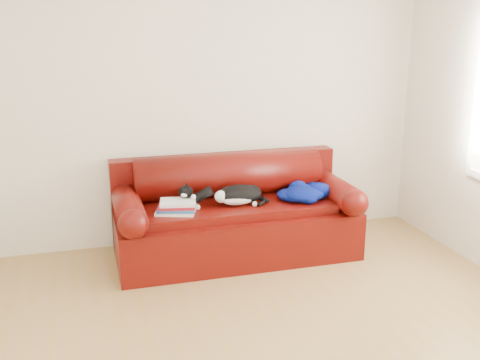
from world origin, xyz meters
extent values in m
plane|color=olive|center=(0.00, 0.00, 0.00)|extent=(4.50, 4.50, 0.00)
cube|color=beige|center=(0.00, 2.00, 1.30)|extent=(4.50, 0.02, 2.60)
cube|color=#360B02|center=(0.30, 1.50, 0.21)|extent=(2.10, 0.90, 0.42)
cube|color=#360B02|center=(0.30, 1.45, 0.45)|extent=(1.66, 0.62, 0.10)
cylinder|color=black|center=(-0.63, 1.17, 0.03)|extent=(0.06, 0.06, 0.05)
cylinder|color=black|center=(1.23, 1.17, 0.03)|extent=(0.06, 0.06, 0.05)
cylinder|color=black|center=(-0.63, 1.83, 0.03)|extent=(0.06, 0.06, 0.05)
cylinder|color=black|center=(1.23, 1.83, 0.03)|extent=(0.06, 0.06, 0.05)
cube|color=#360B02|center=(0.30, 1.86, 0.42)|extent=(2.10, 0.18, 0.85)
cylinder|color=#360B02|center=(0.30, 1.75, 0.68)|extent=(1.70, 0.40, 0.40)
cylinder|color=#360B02|center=(-0.63, 1.50, 0.54)|extent=(0.24, 0.88, 0.24)
sphere|color=#360B02|center=(-0.63, 1.06, 0.54)|extent=(0.24, 0.24, 0.24)
cylinder|color=#360B02|center=(1.23, 1.50, 0.54)|extent=(0.24, 0.88, 0.24)
sphere|color=#360B02|center=(1.23, 1.06, 0.54)|extent=(0.24, 0.24, 0.24)
cube|color=white|center=(-0.24, 1.35, 0.51)|extent=(0.38, 0.33, 0.02)
cube|color=white|center=(-0.24, 1.35, 0.51)|extent=(0.36, 0.32, 0.02)
cube|color=#1C569C|center=(-0.24, 1.35, 0.54)|extent=(0.36, 0.31, 0.02)
cube|color=white|center=(-0.24, 1.35, 0.54)|extent=(0.35, 0.30, 0.02)
cube|color=maroon|center=(-0.24, 1.35, 0.56)|extent=(0.34, 0.29, 0.02)
cube|color=white|center=(-0.24, 1.35, 0.56)|extent=(0.33, 0.28, 0.02)
cube|color=silver|center=(-0.24, 1.35, 0.59)|extent=(0.33, 0.27, 0.02)
cube|color=white|center=(-0.24, 1.35, 0.59)|extent=(0.31, 0.26, 0.02)
ellipsoid|color=black|center=(0.31, 1.42, 0.58)|extent=(0.41, 0.23, 0.17)
ellipsoid|color=silver|center=(0.29, 1.37, 0.55)|extent=(0.29, 0.13, 0.11)
ellipsoid|color=silver|center=(0.15, 1.39, 0.59)|extent=(0.12, 0.11, 0.11)
ellipsoid|color=black|center=(0.43, 1.43, 0.57)|extent=(0.17, 0.17, 0.14)
ellipsoid|color=black|center=(0.04, 1.42, 0.64)|extent=(0.12, 0.11, 0.11)
ellipsoid|color=silver|center=(0.02, 1.39, 0.63)|extent=(0.06, 0.05, 0.04)
sphere|color=#BF7272|center=(0.01, 1.38, 0.63)|extent=(0.01, 0.01, 0.01)
cone|color=black|center=(0.05, 1.39, 0.69)|extent=(0.05, 0.04, 0.05)
cone|color=black|center=(0.05, 1.45, 0.69)|extent=(0.05, 0.04, 0.05)
cylinder|color=black|center=(0.52, 1.41, 0.53)|extent=(0.09, 0.14, 0.04)
sphere|color=silver|center=(0.11, 1.38, 0.52)|extent=(0.04, 0.04, 0.04)
sphere|color=silver|center=(0.43, 1.33, 0.52)|extent=(0.04, 0.04, 0.04)
ellipsoid|color=#020E48|center=(0.90, 1.38, 0.56)|extent=(0.49, 0.47, 0.13)
ellipsoid|color=#020E48|center=(1.04, 1.39, 0.57)|extent=(0.30, 0.28, 0.15)
ellipsoid|color=#020E48|center=(0.79, 1.41, 0.55)|extent=(0.32, 0.34, 0.10)
ellipsoid|color=#020E48|center=(0.89, 1.51, 0.57)|extent=(0.24, 0.22, 0.15)
ellipsoid|color=#020E48|center=(0.90, 1.28, 0.55)|extent=(0.20, 0.21, 0.09)
ellipsoid|color=silver|center=(0.99, 1.35, 0.58)|extent=(0.18, 0.12, 0.04)
camera|label=1|loc=(-0.95, -3.03, 2.03)|focal=42.00mm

